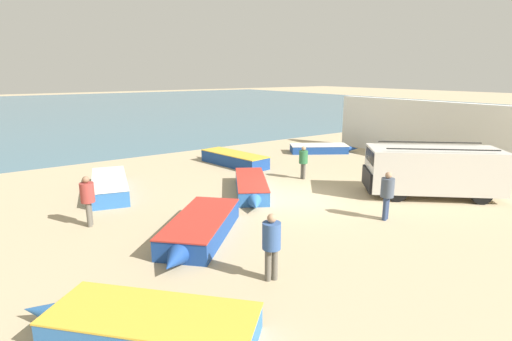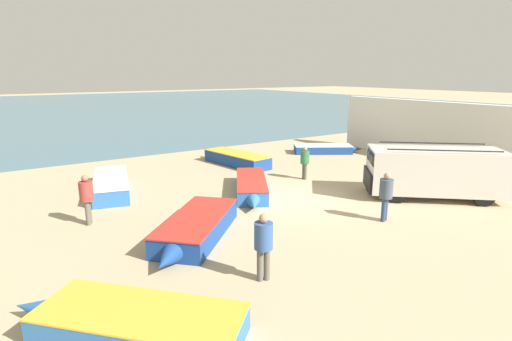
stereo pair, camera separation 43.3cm
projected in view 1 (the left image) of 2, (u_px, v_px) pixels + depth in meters
ground_plane at (303, 199)px, 16.21m from camera, size 200.00×200.00×0.00m
sea_water at (61, 108)px, 57.44m from camera, size 120.00×80.00×0.01m
harbor_wall at (437, 132)px, 22.78m from camera, size 0.50×13.93×3.41m
parked_van at (432, 170)px, 16.37m from camera, size 5.31×5.00×2.14m
fishing_rowboat_0 at (110, 184)px, 17.07m from camera, size 2.43×5.41×0.67m
fishing_rowboat_1 at (251, 187)px, 16.85m from camera, size 3.28×4.66×0.60m
fishing_rowboat_2 at (321, 148)px, 25.57m from camera, size 4.17×3.12×0.51m
fishing_rowboat_3 at (199, 228)px, 12.27m from camera, size 4.14×4.11×0.65m
fishing_rowboat_4 at (232, 159)px, 22.19m from camera, size 2.00×5.26×0.68m
fishing_rowboat_5 at (146, 325)px, 7.66m from camera, size 4.08×4.26×0.57m
fisherman_0 at (387, 191)px, 13.69m from camera, size 0.45×0.45×1.71m
fisherman_1 at (272, 241)px, 9.63m from camera, size 0.45×0.45×1.73m
fisherman_2 at (88, 196)px, 13.12m from camera, size 0.45×0.45×1.72m
fisherman_3 at (303, 160)px, 19.05m from camera, size 0.42×0.42×1.59m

